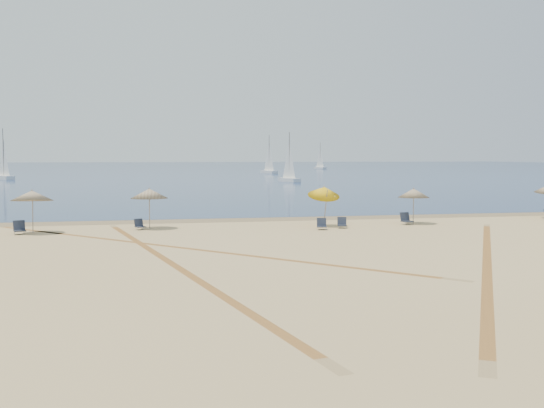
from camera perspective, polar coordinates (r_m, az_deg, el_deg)
The scene contains 17 objects.
ground at distance 20.29m, azimuth 11.67°, elevation -7.76°, with size 160.00×160.00×0.00m, color tan.
ocean at distance 243.36m, azimuth -9.88°, elevation 3.18°, with size 500.00×500.00×0.00m, color #0C2151.
wet_sand at distance 43.14m, azimuth -1.08°, elevation -1.33°, with size 500.00×500.00×0.00m, color olive.
umbrella_1 at distance 37.55m, azimuth -20.21°, elevation 0.69°, with size 2.26×2.30×2.42m.
umbrella_2 at distance 38.14m, azimuth -10.67°, elevation 0.90°, with size 2.15×2.15×2.36m.
umbrella_3 at distance 38.83m, azimuth 4.57°, elevation 1.11°, with size 1.90×1.98×2.65m.
umbrella_4 at distance 41.20m, azimuth 12.26°, elevation 0.94°, with size 1.94×1.94×2.23m.
chair_2 at distance 37.44m, azimuth -21.18°, elevation -1.98°, with size 0.76×0.84×0.73m.
chair_3 at distance 37.85m, azimuth -11.48°, elevation -1.79°, with size 0.70×0.75×0.61m.
chair_4 at distance 37.25m, azimuth 4.36°, elevation -1.79°, with size 0.66×0.73×0.65m.
chair_5 at distance 38.10m, azimuth 6.12°, elevation -1.68°, with size 0.67×0.74×0.63m.
chair_6 at distance 40.70m, azimuth 11.62°, elevation -1.31°, with size 0.69×0.78×0.73m.
sailboat_0 at distance 105.85m, azimuth 1.51°, elevation 3.27°, with size 2.69×5.54×8.00m.
sailboat_1 at distance 210.50m, azimuth 4.22°, elevation 3.77°, with size 2.82×5.86×8.46m.
sailboat_2 at distance 125.58m, azimuth -22.37°, elevation 3.24°, with size 4.49×5.95×9.01m.
sailboat_3 at distance 156.03m, azimuth -0.26°, elevation 3.70°, with size 3.17×6.32×9.13m.
tire_tracks at distance 27.52m, azimuth -0.33°, elevation -4.51°, with size 51.94×46.71×0.00m.
Camera 1 is at (-7.93, -18.20, 4.18)m, focal length 43.14 mm.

